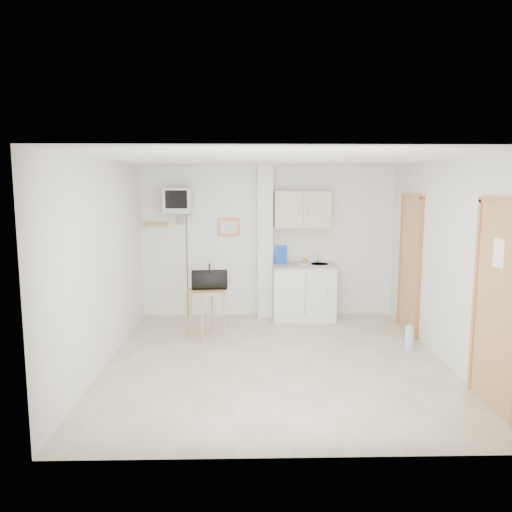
{
  "coord_description": "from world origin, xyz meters",
  "views": [
    {
      "loc": [
        -0.38,
        -6.02,
        2.2
      ],
      "look_at": [
        -0.23,
        0.6,
        1.25
      ],
      "focal_mm": 35.0,
      "sensor_mm": 36.0,
      "label": 1
    }
  ],
  "objects_px": {
    "duffel_bag": "(210,279)",
    "water_bottle": "(409,338)",
    "round_table": "(207,296)",
    "crt_television": "(178,201)"
  },
  "relations": [
    {
      "from": "round_table",
      "to": "water_bottle",
      "type": "xyz_separation_m",
      "value": [
        2.77,
        -0.62,
        -0.44
      ]
    },
    {
      "from": "water_bottle",
      "to": "duffel_bag",
      "type": "bearing_deg",
      "value": 166.75
    },
    {
      "from": "round_table",
      "to": "water_bottle",
      "type": "distance_m",
      "value": 2.87
    },
    {
      "from": "duffel_bag",
      "to": "water_bottle",
      "type": "xyz_separation_m",
      "value": [
        2.72,
        -0.64,
        -0.69
      ]
    },
    {
      "from": "round_table",
      "to": "duffel_bag",
      "type": "bearing_deg",
      "value": 21.7
    },
    {
      "from": "water_bottle",
      "to": "round_table",
      "type": "bearing_deg",
      "value": 167.27
    },
    {
      "from": "crt_television",
      "to": "water_bottle",
      "type": "distance_m",
      "value": 4.06
    },
    {
      "from": "crt_television",
      "to": "round_table",
      "type": "bearing_deg",
      "value": -62.13
    },
    {
      "from": "duffel_bag",
      "to": "water_bottle",
      "type": "bearing_deg",
      "value": -17.01
    },
    {
      "from": "duffel_bag",
      "to": "water_bottle",
      "type": "distance_m",
      "value": 2.88
    }
  ]
}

